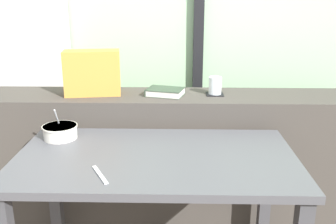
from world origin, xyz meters
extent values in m
cube|color=silver|center=(-0.99, 1.03, 1.25)|extent=(0.56, 0.06, 2.50)
cube|color=black|center=(0.19, 1.06, 1.30)|extent=(0.07, 0.05, 2.60)
cube|color=#423D38|center=(0.00, 0.55, 0.41)|extent=(2.80, 0.37, 0.82)
cube|color=#414145|center=(-0.63, 0.25, 0.33)|extent=(0.06, 0.06, 0.66)
cube|color=#414145|center=(0.54, 0.25, 0.33)|extent=(0.06, 0.06, 0.66)
cube|color=#4C4C51|center=(-0.05, -0.05, 0.68)|extent=(1.27, 0.70, 0.03)
cube|color=black|center=(0.27, 0.56, 0.82)|extent=(0.10, 0.10, 0.00)
cylinder|color=white|center=(0.27, 0.56, 0.87)|extent=(0.08, 0.08, 0.10)
cylinder|color=gold|center=(0.27, 0.56, 0.86)|extent=(0.07, 0.07, 0.06)
cube|color=#334233|center=(-0.02, 0.54, 0.82)|extent=(0.24, 0.20, 0.00)
cube|color=silver|center=(-0.02, 0.54, 0.84)|extent=(0.23, 0.19, 0.03)
cube|color=#334233|center=(-0.02, 0.54, 0.86)|extent=(0.24, 0.20, 0.00)
cube|color=#334233|center=(-0.12, 0.57, 0.84)|extent=(0.04, 0.15, 0.04)
cube|color=#D18938|center=(-0.45, 0.55, 0.95)|extent=(0.34, 0.18, 0.26)
cylinder|color=silver|center=(-0.54, 0.15, 0.73)|extent=(0.17, 0.17, 0.07)
cylinder|color=silver|center=(-0.54, 0.15, 0.76)|extent=(0.17, 0.17, 0.01)
cylinder|color=brown|center=(-0.54, 0.15, 0.72)|extent=(0.15, 0.15, 0.04)
cylinder|color=silver|center=(-0.55, 0.18, 0.78)|extent=(0.01, 0.10, 0.15)
ellipsoid|color=silver|center=(-0.55, 0.20, 0.73)|extent=(0.03, 0.05, 0.01)
cube|color=silver|center=(-0.26, -0.25, 0.70)|extent=(0.09, 0.16, 0.01)
camera|label=1|loc=(0.05, -1.62, 1.39)|focal=40.65mm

